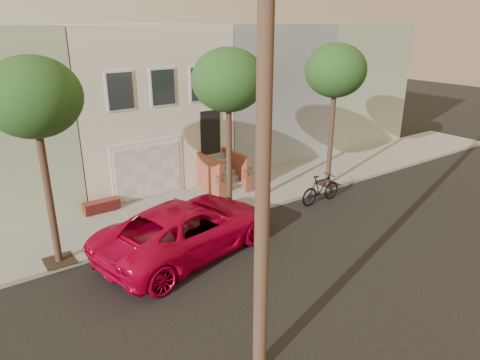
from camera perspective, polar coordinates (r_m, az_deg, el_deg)
ground at (r=14.19m, az=4.23°, el=-10.95°), size 90.00×90.00×0.00m
sidewalk at (r=18.12m, az=-6.57°, el=-3.58°), size 40.00×3.70×0.15m
house_row at (r=22.25m, az=-14.40°, el=9.97°), size 33.10×11.70×7.00m
tree_left at (r=13.56m, az=-25.30°, el=9.53°), size 2.70×2.57×6.30m
tree_mid at (r=16.03m, az=-1.52°, el=12.73°), size 2.70×2.57×6.30m
tree_right at (r=19.61m, az=12.33°, el=13.62°), size 2.70×2.57×6.30m
pickup_truck at (r=14.58m, az=-6.82°, el=-6.23°), size 6.80×4.24×1.75m
motorcycle at (r=18.75m, az=10.47°, el=-1.12°), size 2.12×0.62×1.27m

